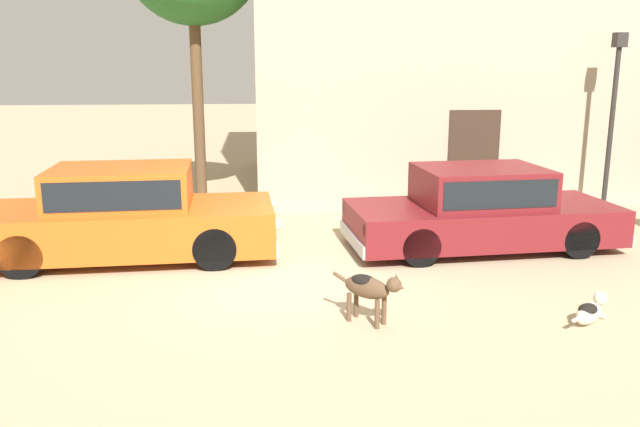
% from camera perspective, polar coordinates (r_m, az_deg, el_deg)
% --- Properties ---
extents(ground_plane, '(80.00, 80.00, 0.00)m').
position_cam_1_polar(ground_plane, '(9.58, -3.85, -5.60)').
color(ground_plane, tan).
extents(parked_sedan_nearest, '(4.85, 2.04, 1.47)m').
position_cam_1_polar(parked_sedan_nearest, '(10.76, -16.70, -0.02)').
color(parked_sedan_nearest, '#D15619').
rests_on(parked_sedan_nearest, ground_plane).
extents(parked_sedan_second, '(4.67, 2.13, 1.38)m').
position_cam_1_polar(parked_sedan_second, '(11.21, 13.94, 0.44)').
color(parked_sedan_second, maroon).
rests_on(parked_sedan_second, ground_plane).
extents(stray_dog_spotted, '(0.80, 0.71, 0.68)m').
position_cam_1_polar(stray_dog_spotted, '(7.82, 4.34, -6.50)').
color(stray_dog_spotted, brown).
rests_on(stray_dog_spotted, ground_plane).
extents(stray_dog_tan, '(0.74, 0.66, 0.33)m').
position_cam_1_polar(stray_dog_tan, '(8.59, 22.60, -7.86)').
color(stray_dog_tan, beige).
rests_on(stray_dog_tan, ground_plane).
extents(street_lamp, '(0.22, 0.22, 3.63)m').
position_cam_1_polar(street_lamp, '(14.33, 24.35, 9.07)').
color(street_lamp, '#2D2B28').
rests_on(street_lamp, ground_plane).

